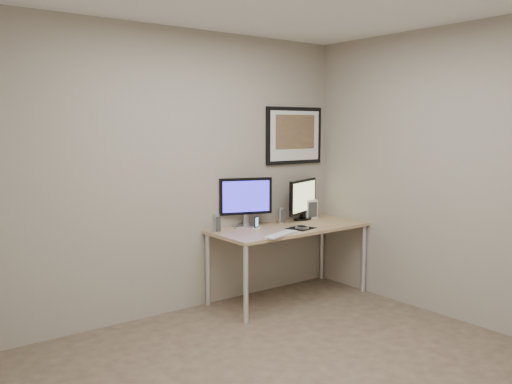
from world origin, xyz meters
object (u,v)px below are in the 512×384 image
Objects in this scene: phone_dock at (256,223)px; keyboard at (281,234)px; speaker_left at (216,224)px; fan_unit at (310,209)px; monitor_large at (246,200)px; monitor_tv at (303,198)px; speaker_right at (281,216)px; framed_art at (294,136)px; desk at (289,233)px.

keyboard is at bearing -110.07° from phone_dock.
keyboard is at bearing -50.84° from speaker_left.
monitor_large is at bearing -171.19° from fan_unit.
monitor_large is 2.99× the size of speaker_left.
speaker_right is at bearing 161.62° from monitor_tv.
phone_dock is at bearing -67.70° from monitor_large.
framed_art is 1.68× the size of keyboard.
speaker_left is 1.07× the size of speaker_right.
monitor_tv is 4.16× the size of phone_dock.
speaker_right is at bearing -5.60° from phone_dock.
phone_dock is at bearing -161.56° from speaker_right.
monitor_large is 0.26m from phone_dock.
keyboard is at bearing -138.49° from framed_art.
speaker_left is (-0.74, 0.18, 0.15)m from desk.
framed_art is 0.67m from monitor_tv.
keyboard is 0.99m from fan_unit.
speaker_left is at bearing -175.10° from speaker_right.
fan_unit is at bearing -10.11° from monitor_tv.
desk is at bearing -15.67° from speaker_left.
speaker_left is at bearing -167.46° from fan_unit.
fan_unit reaches higher than phone_dock.
framed_art is 3.70× the size of fan_unit.
monitor_tv is at bearing 29.24° from desk.
monitor_large is 0.98× the size of monitor_tv.
keyboard is (0.01, -0.53, -0.26)m from monitor_large.
framed_art is 5.96× the size of phone_dock.
desk is at bearing -16.45° from monitor_large.
framed_art reaches higher than desk.
fan_unit is at bearing 11.54° from keyboard.
phone_dock is at bearing -14.52° from speaker_left.
desk is 0.57m from fan_unit.
speaker_right reaches higher than desk.
keyboard is (-0.39, -0.47, -0.07)m from speaker_right.
monitor_large is 0.44m from speaker_left.
phone_dock is at bearing -160.78° from framed_art.
phone_dock is 0.28× the size of keyboard.
speaker_left is 1.24m from fan_unit.
monitor_tv reaches higher than desk.
speaker_right is at bearing 30.26° from keyboard.
monitor_large reaches higher than speaker_right.
monitor_tv is (0.71, -0.05, -0.04)m from monitor_large.
monitor_large is at bearing 70.78° from keyboard.
monitor_tv is 2.58× the size of fan_unit.
phone_dock is (-0.34, 0.09, 0.13)m from desk.
speaker_right is (-0.30, -0.14, -0.81)m from framed_art.
desk is 9.99× the size of speaker_right.
fan_unit is at bearing 0.34° from speaker_left.
framed_art is 0.94m from monitor_large.
desk is at bearing -144.85° from fan_unit.
monitor_tv reaches higher than speaker_left.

